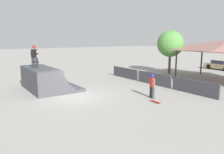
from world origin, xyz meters
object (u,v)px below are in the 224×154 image
bystander_walking (152,84)px  skateboard_on_deck (32,67)px  tree_far_back (170,44)px  parked_car_tan (221,65)px  skateboard_on_ground (156,102)px  skater_on_deck (34,55)px

bystander_walking → skateboard_on_deck: bearing=63.1°
tree_far_back → parked_car_tan: (1.71, 8.13, -2.88)m
skateboard_on_deck → parked_car_tan: (2.31, 23.69, -1.27)m
bystander_walking → tree_far_back: tree_far_back is taller
skateboard_on_deck → skateboard_on_ground: skateboard_on_deck is taller
skater_on_deck → bystander_walking: (6.84, 5.99, -1.84)m
skater_on_deck → skateboard_on_deck: skater_on_deck is taller
skateboard_on_deck → bystander_walking: 9.53m
bystander_walking → tree_far_back: (-6.61, 9.39, 2.49)m
bystander_walking → parked_car_tan: size_ratio=0.41×
skater_on_deck → skateboard_on_ground: size_ratio=2.10×
skater_on_deck → bystander_walking: size_ratio=1.05×
bystander_walking → tree_far_back: 11.74m
skateboard_on_deck → parked_car_tan: bearing=102.3°
skateboard_on_deck → tree_far_back: bearing=105.6°
skater_on_deck → skateboard_on_deck: 1.04m
parked_car_tan → skateboard_on_ground: bearing=-67.5°
skater_on_deck → parked_car_tan: (1.95, 23.52, -2.23)m
skater_on_deck → tree_far_back: (0.24, 15.38, 0.65)m
skater_on_deck → skateboard_on_ground: skater_on_deck is taller
bystander_walking → tree_far_back: size_ratio=0.34×
skateboard_on_ground → parked_car_tan: (-5.87, 18.14, 0.54)m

